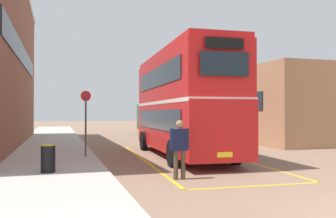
{
  "coord_description": "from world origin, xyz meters",
  "views": [
    {
      "loc": [
        -6.09,
        -4.72,
        2.0
      ],
      "look_at": [
        -0.8,
        12.32,
        2.19
      ],
      "focal_mm": 38.12,
      "sensor_mm": 36.0,
      "label": 1
    }
  ],
  "objects_px": {
    "single_deck_bus": "(161,117)",
    "double_decker_bus": "(182,102)",
    "bus_stop_sign": "(86,117)",
    "pedestrian_boarding": "(179,145)",
    "litter_bin": "(48,158)"
  },
  "relations": [
    {
      "from": "single_deck_bus",
      "to": "double_decker_bus",
      "type": "bearing_deg",
      "value": -102.76
    },
    {
      "from": "double_decker_bus",
      "to": "bus_stop_sign",
      "type": "xyz_separation_m",
      "value": [
        -4.34,
        0.1,
        -0.69
      ]
    },
    {
      "from": "single_deck_bus",
      "to": "pedestrian_boarding",
      "type": "bearing_deg",
      "value": -104.65
    },
    {
      "from": "litter_bin",
      "to": "bus_stop_sign",
      "type": "relative_size",
      "value": 0.31
    },
    {
      "from": "pedestrian_boarding",
      "to": "bus_stop_sign",
      "type": "distance_m",
      "value": 5.99
    },
    {
      "from": "single_deck_bus",
      "to": "pedestrian_boarding",
      "type": "height_order",
      "value": "single_deck_bus"
    },
    {
      "from": "pedestrian_boarding",
      "to": "litter_bin",
      "type": "xyz_separation_m",
      "value": [
        -3.78,
        1.63,
        -0.46
      ]
    },
    {
      "from": "double_decker_bus",
      "to": "bus_stop_sign",
      "type": "height_order",
      "value": "double_decker_bus"
    },
    {
      "from": "single_deck_bus",
      "to": "pedestrian_boarding",
      "type": "relative_size",
      "value": 5.35
    },
    {
      "from": "bus_stop_sign",
      "to": "pedestrian_boarding",
      "type": "bearing_deg",
      "value": -66.69
    },
    {
      "from": "single_deck_bus",
      "to": "litter_bin",
      "type": "height_order",
      "value": "single_deck_bus"
    },
    {
      "from": "single_deck_bus",
      "to": "litter_bin",
      "type": "xyz_separation_m",
      "value": [
        -9.58,
        -20.55,
        -1.06
      ]
    },
    {
      "from": "pedestrian_boarding",
      "to": "bus_stop_sign",
      "type": "height_order",
      "value": "bus_stop_sign"
    },
    {
      "from": "litter_bin",
      "to": "single_deck_bus",
      "type": "bearing_deg",
      "value": 65.01
    },
    {
      "from": "pedestrian_boarding",
      "to": "litter_bin",
      "type": "bearing_deg",
      "value": 156.62
    }
  ]
}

